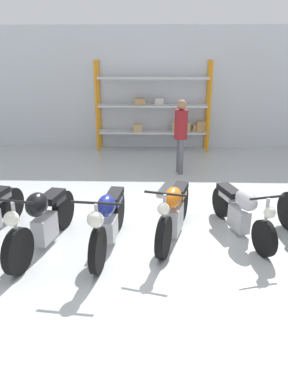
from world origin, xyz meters
name	(u,v)px	position (x,y,z in m)	size (l,w,h in m)	color
ground_plane	(143,241)	(0.00, 0.00, 0.00)	(30.00, 30.00, 0.00)	#B2B7B7
back_wall	(150,89)	(0.00, 6.38, 1.80)	(30.00, 0.08, 3.60)	silver
shelving_rack	(158,109)	(0.24, 6.01, 1.23)	(3.40, 0.63, 2.64)	orange
motorcycle_black	(42,220)	(-1.54, -0.26, 0.47)	(0.69, 2.11, 1.07)	black
motorcycle_blue	(108,219)	(-0.52, -0.23, 0.49)	(0.70, 2.05, 1.03)	black
motorcycle_orange	(174,212)	(0.49, 0.19, 0.44)	(0.78, 1.99, 1.01)	black
motorcycle_silver	(241,210)	(1.61, 0.32, 0.43)	(0.80, 1.96, 0.94)	black
person_browsing	(181,131)	(0.79, 3.64, 1.08)	(0.37, 0.37, 1.81)	#595960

